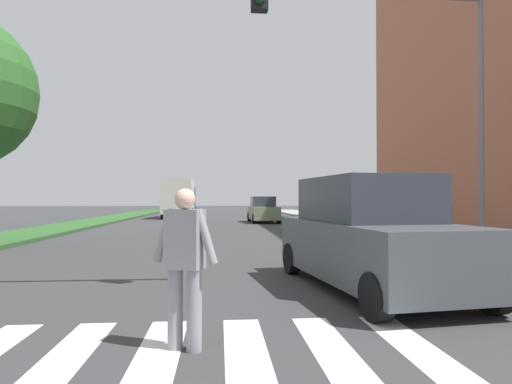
{
  "coord_description": "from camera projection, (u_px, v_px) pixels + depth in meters",
  "views": [
    {
      "loc": [
        0.17,
        3.44,
        1.58
      ],
      "look_at": [
        1.32,
        17.07,
        1.79
      ],
      "focal_mm": 30.65,
      "sensor_mm": 36.0,
      "label": 1
    }
  ],
  "objects": [
    {
      "name": "ground_plane",
      "position": [
        217.0,
        225.0,
        26.42
      ],
      "size": [
        140.0,
        140.0,
        0.0
      ],
      "primitive_type": "plane",
      "color": "#38383A"
    },
    {
      "name": "crosswalk",
      "position": [
        203.0,
        350.0,
        4.55
      ],
      "size": [
        4.95,
        2.2,
        0.01
      ],
      "color": "silver",
      "rests_on": "ground_plane"
    },
    {
      "name": "median_strip",
      "position": [
        71.0,
        226.0,
        23.77
      ],
      "size": [
        2.78,
        64.0,
        0.15
      ],
      "primitive_type": "cube",
      "color": "#2D5B28",
      "rests_on": "ground_plane"
    },
    {
      "name": "sidewalk_right",
      "position": [
        362.0,
        225.0,
        25.13
      ],
      "size": [
        3.0,
        64.0,
        0.15
      ],
      "primitive_type": "cube",
      "color": "#9E9991",
      "rests_on": "ground_plane"
    },
    {
      "name": "street_lamp_right",
      "position": [
        478.0,
        96.0,
        12.85
      ],
      "size": [
        1.02,
        0.24,
        7.5
      ],
      "color": "slate",
      "rests_on": "sidewalk_right"
    },
    {
      "name": "pedestrian_performer",
      "position": [
        185.0,
        261.0,
        4.57
      ],
      "size": [
        0.72,
        0.37,
        1.69
      ],
      "color": "gray",
      "rests_on": "ground_plane"
    },
    {
      "name": "suv_crossing",
      "position": [
        369.0,
        236.0,
        7.66
      ],
      "size": [
        2.51,
        4.81,
        1.97
      ],
      "color": "#474C51",
      "rests_on": "ground_plane"
    },
    {
      "name": "sedan_midblock",
      "position": [
        263.0,
        210.0,
        29.06
      ],
      "size": [
        1.9,
        4.12,
        1.72
      ],
      "color": "gray",
      "rests_on": "ground_plane"
    },
    {
      "name": "truck_box_delivery",
      "position": [
        179.0,
        198.0,
        35.48
      ],
      "size": [
        2.4,
        6.2,
        3.1
      ],
      "color": "navy",
      "rests_on": "ground_plane"
    }
  ]
}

